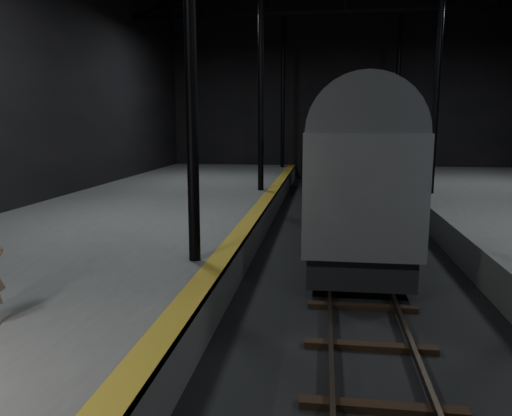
# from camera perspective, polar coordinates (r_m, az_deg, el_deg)

# --- Properties ---
(ground) EXTENTS (44.00, 44.00, 0.00)m
(ground) POSITION_cam_1_polar(r_m,az_deg,el_deg) (15.36, 10.96, -5.94)
(ground) COLOR black
(ground) RESTS_ON ground
(platform_left) EXTENTS (9.00, 43.80, 1.00)m
(platform_left) POSITION_cam_1_polar(r_m,az_deg,el_deg) (16.56, -15.88, -3.20)
(platform_left) COLOR #4C4C4A
(platform_left) RESTS_ON ground
(tactile_strip) EXTENTS (0.50, 43.80, 0.01)m
(tactile_strip) POSITION_cam_1_polar(r_m,az_deg,el_deg) (15.27, -1.18, -1.97)
(tactile_strip) COLOR #90611A
(tactile_strip) RESTS_ON platform_left
(track) EXTENTS (2.40, 43.00, 0.24)m
(track) POSITION_cam_1_polar(r_m,az_deg,el_deg) (15.34, 10.97, -5.70)
(track) COLOR #3F3328
(track) RESTS_ON ground
(train) EXTENTS (2.87, 19.15, 5.12)m
(train) POSITION_cam_1_polar(r_m,az_deg,el_deg) (20.68, 10.35, 6.15)
(train) COLOR #A6AAAF
(train) RESTS_ON ground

